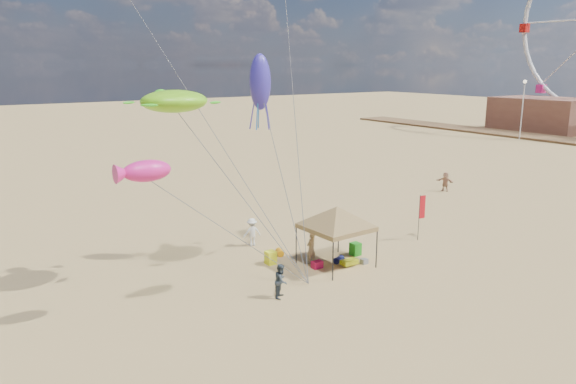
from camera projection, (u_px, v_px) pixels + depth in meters
name	position (u px, v px, depth m)	size (l,w,h in m)	color
ground	(323.00, 286.00, 25.65)	(280.00, 280.00, 0.00)	tan
canopy_tent	(337.00, 209.00, 27.58)	(5.97, 5.97, 3.68)	black
feather_flag	(421.00, 210.00, 31.99)	(0.42, 0.10, 2.78)	black
cooler_red	(317.00, 265.00, 27.84)	(0.54, 0.38, 0.38)	#B40E3B
cooler_blue	(334.00, 236.00, 32.48)	(0.54, 0.38, 0.38)	#1527AC
bag_navy	(339.00, 260.00, 28.58)	(0.36, 0.36, 0.60)	#0E123F
bag_orange	(280.00, 252.00, 29.70)	(0.36, 0.36, 0.60)	orange
chair_green	(355.00, 249.00, 29.74)	(0.50, 0.50, 0.70)	#1C8B19
chair_yellow	(271.00, 258.00, 28.40)	(0.50, 0.50, 0.70)	#F3FF1C
crate_grey	(364.00, 261.00, 28.45)	(0.34, 0.30, 0.28)	slate
beach_cart	(349.00, 262.00, 28.20)	(0.90, 0.50, 0.24)	#B7C716
person_near_a	(311.00, 248.00, 28.41)	(0.61, 0.40, 1.69)	tan
person_near_b	(281.00, 281.00, 24.22)	(0.77, 0.60, 1.57)	#343F47
person_near_c	(252.00, 232.00, 31.17)	(1.06, 0.61, 1.64)	white
person_far_c	(445.00, 182.00, 44.76)	(1.50, 0.48, 1.62)	tan
building_north	(543.00, 114.00, 85.64)	(10.00, 14.00, 5.20)	#8C5947
lamp_north	(523.00, 100.00, 75.23)	(0.50, 0.50, 8.25)	silver
turtle_kite	(174.00, 101.00, 24.27)	(3.07, 2.46, 1.02)	#72D016
fish_kite	(147.00, 171.00, 20.98)	(1.95, 0.97, 0.86)	#E82087
squid_kite	(260.00, 82.00, 27.36)	(1.08, 1.08, 2.82)	#392CAA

